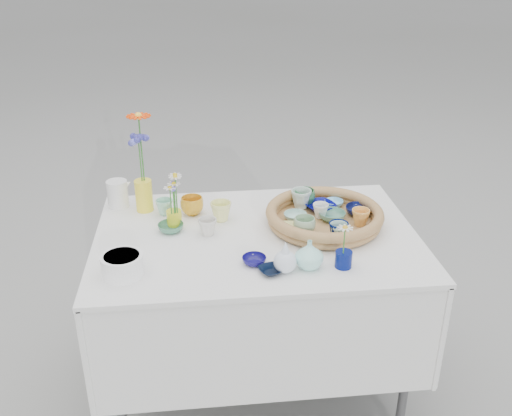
{
  "coord_description": "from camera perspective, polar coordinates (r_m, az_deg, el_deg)",
  "views": [
    {
      "loc": [
        -0.22,
        -1.96,
        1.82
      ],
      "look_at": [
        0.0,
        0.02,
        0.87
      ],
      "focal_mm": 40.0,
      "sensor_mm": 36.0,
      "label": 1
    }
  ],
  "objects": [
    {
      "name": "loose_ceramic_1",
      "position": [
        2.34,
        -3.52,
        -0.33
      ],
      "size": [
        0.11,
        0.11,
        0.08
      ],
      "primitive_type": "imported",
      "rotation": [
        0.0,
        0.0,
        -0.43
      ],
      "color": "#EEF08C",
      "rests_on": "display_table"
    },
    {
      "name": "bud_vase_paleblue",
      "position": [
        1.97,
        2.94,
        -4.85
      ],
      "size": [
        0.11,
        0.11,
        0.12
      ],
      "primitive_type": null,
      "rotation": [
        0.0,
        0.0,
        0.41
      ],
      "color": "silver",
      "rests_on": "display_table"
    },
    {
      "name": "tray_ceramic_3",
      "position": [
        2.33,
        7.6,
        -0.79
      ],
      "size": [
        0.12,
        0.12,
        0.03
      ],
      "primitive_type": "imported",
      "rotation": [
        0.0,
        0.0,
        0.08
      ],
      "color": "slate",
      "rests_on": "wicker_tray"
    },
    {
      "name": "tray_ceramic_7",
      "position": [
        2.33,
        6.47,
        -0.27
      ],
      "size": [
        0.07,
        0.07,
        0.06
      ],
      "primitive_type": "imported",
      "rotation": [
        0.0,
        0.0,
        0.08
      ],
      "color": "white",
      "rests_on": "wicker_tray"
    },
    {
      "name": "tray_ceramic_4",
      "position": [
        2.2,
        4.86,
        -1.78
      ],
      "size": [
        0.09,
        0.09,
        0.07
      ],
      "primitive_type": "imported",
      "rotation": [
        0.0,
        0.0,
        0.11
      ],
      "color": "#93B994",
      "rests_on": "wicker_tray"
    },
    {
      "name": "loose_ceramic_3",
      "position": [
        2.23,
        -4.86,
        -1.89
      ],
      "size": [
        0.08,
        0.08,
        0.07
      ],
      "primitive_type": "imported",
      "rotation": [
        0.0,
        0.0,
        0.11
      ],
      "color": "silver",
      "rests_on": "display_table"
    },
    {
      "name": "tray_ceramic_8",
      "position": [
        2.45,
        7.8,
        0.48
      ],
      "size": [
        0.08,
        0.08,
        0.02
      ],
      "primitive_type": "imported",
      "rotation": [
        0.0,
        0.0,
        -0.02
      ],
      "color": "#84D6FF",
      "rests_on": "wicker_tray"
    },
    {
      "name": "tray_ceramic_1",
      "position": [
        2.39,
        10.22,
        -0.24
      ],
      "size": [
        0.13,
        0.13,
        0.03
      ],
      "primitive_type": "imported",
      "rotation": [
        0.0,
        0.0,
        0.23
      ],
      "color": "#0E154A",
      "rests_on": "wicker_tray"
    },
    {
      "name": "tray_ceramic_0",
      "position": [
        2.4,
        6.43,
        0.13
      ],
      "size": [
        0.16,
        0.16,
        0.03
      ],
      "primitive_type": "imported",
      "rotation": [
        0.0,
        0.0,
        0.41
      ],
      "color": "#010365",
      "rests_on": "wicker_tray"
    },
    {
      "name": "gerbera",
      "position": [
        2.38,
        -11.39,
        5.8
      ],
      "size": [
        0.12,
        0.12,
        0.3
      ],
      "primitive_type": null,
      "rotation": [
        0.0,
        0.0,
        -0.03
      ],
      "color": "#FF3D02",
      "rests_on": "tall_vase_yellow"
    },
    {
      "name": "tray_ceramic_6",
      "position": [
        2.41,
        4.54,
        0.92
      ],
      "size": [
        0.09,
        0.09,
        0.08
      ],
      "primitive_type": "imported",
      "rotation": [
        0.0,
        0.0,
        -0.01
      ],
      "color": "#B2CCC0",
      "rests_on": "wicker_tray"
    },
    {
      "name": "loose_ceramic_6",
      "position": [
        1.99,
        1.51,
        -6.26
      ],
      "size": [
        0.11,
        0.11,
        0.02
      ],
      "primitive_type": "imported",
      "rotation": [
        0.0,
        0.0,
        0.37
      ],
      "color": "black",
      "rests_on": "display_table"
    },
    {
      "name": "display_table",
      "position": [
        2.69,
        0.05,
        -17.2
      ],
      "size": [
        1.26,
        0.86,
        0.77
      ],
      "primitive_type": null,
      "color": "silver",
      "rests_on": "ground"
    },
    {
      "name": "wicker_tray",
      "position": [
        2.31,
        6.84,
        -0.85
      ],
      "size": [
        0.47,
        0.47,
        0.08
      ],
      "primitive_type": null,
      "color": "#945B2F",
      "rests_on": "display_table"
    },
    {
      "name": "loose_ceramic_2",
      "position": [
        2.28,
        -8.51,
        -1.94
      ],
      "size": [
        0.13,
        0.13,
        0.03
      ],
      "primitive_type": "imported",
      "rotation": [
        0.0,
        0.0,
        0.42
      ],
      "color": "#3F785B",
      "rests_on": "display_table"
    },
    {
      "name": "daisy_posy",
      "position": [
        2.26,
        -8.2,
        1.41
      ],
      "size": [
        0.09,
        0.09,
        0.16
      ],
      "primitive_type": null,
      "rotation": [
        0.0,
        0.0,
        0.18
      ],
      "color": "silver",
      "rests_on": "daisy_cup"
    },
    {
      "name": "loose_ceramic_5",
      "position": [
        2.42,
        -9.14,
        0.1
      ],
      "size": [
        0.09,
        0.09,
        0.07
      ],
      "primitive_type": "imported",
      "rotation": [
        0.0,
        0.0,
        0.4
      ],
      "color": "#90D1B2",
      "rests_on": "display_table"
    },
    {
      "name": "tray_ceramic_5",
      "position": [
        2.31,
        3.95,
        -0.86
      ],
      "size": [
        0.12,
        0.12,
        0.03
      ],
      "primitive_type": "imported",
      "rotation": [
        0.0,
        0.0,
        0.33
      ],
      "color": "#A4D5C7",
      "rests_on": "wicker_tray"
    },
    {
      "name": "tall_vase_yellow",
      "position": [
        2.45,
        -11.14,
        1.24
      ],
      "size": [
        0.09,
        0.09,
        0.14
      ],
      "primitive_type": "cylinder",
      "rotation": [
        0.0,
        0.0,
        -0.32
      ],
      "color": "yellow",
      "rests_on": "display_table"
    },
    {
      "name": "bud_vase_cobalt",
      "position": [
        2.04,
        8.75,
        -5.09
      ],
      "size": [
        0.06,
        0.06,
        0.06
      ],
      "primitive_type": "cylinder",
      "rotation": [
        0.0,
        0.0,
        -0.05
      ],
      "color": "#040F58",
      "rests_on": "display_table"
    },
    {
      "name": "single_daisy",
      "position": [
        1.99,
        8.81,
        -3.25
      ],
      "size": [
        0.08,
        0.08,
        0.12
      ],
      "primitive_type": null,
      "rotation": [
        0.0,
        0.0,
        -0.39
      ],
      "color": "white",
      "rests_on": "bud_vase_cobalt"
    },
    {
      "name": "tray_ceramic_10",
      "position": [
        2.22,
        3.29,
        -2.1
      ],
      "size": [
        0.11,
        0.11,
        0.02
      ],
      "primitive_type": "imported",
      "rotation": [
        0.0,
        0.0,
        -0.12
      ],
      "color": "#DBDA79",
      "rests_on": "wicker_tray"
    },
    {
      "name": "loose_ceramic_4",
      "position": [
        2.04,
        -0.19,
        -5.26
      ],
      "size": [
        0.1,
        0.1,
        0.03
      ],
      "primitive_type": "imported",
      "rotation": [
        0.0,
        0.0,
        0.24
      ],
      "color": "#120D5A",
      "rests_on": "display_table"
    },
    {
      "name": "loose_ceramic_0",
      "position": [
        2.4,
        -6.42,
        0.24
      ],
      "size": [
        0.11,
        0.11,
        0.08
      ],
      "primitive_type": "imported",
      "rotation": [
        0.0,
        0.0,
        0.16
      ],
      "color": "gold",
      "rests_on": "display_table"
    },
    {
      "name": "white_pitcher",
      "position": [
        2.51,
        -13.67,
        1.37
      ],
      "size": [
        0.14,
        0.11,
        0.12
      ],
      "primitive_type": null,
      "rotation": [
        0.0,
        0.0,
        0.18
      ],
      "color": "white",
      "rests_on": "display_table"
    },
    {
      "name": "tray_ceramic_2",
      "position": [
        2.29,
        10.41,
        -0.92
      ],
      "size": [
        0.09,
        0.09,
        0.07
      ],
      "primitive_type": "imported",
      "rotation": [
        0.0,
        0.0,
        0.35
      ],
      "color": "#EDA74B",
      "rests_on": "wicker_tray"
    },
    {
      "name": "tray_ceramic_11",
      "position": [
        2.17,
        8.28,
        -2.39
      ],
      "size": [
        0.09,
        0.09,
        0.07
      ],
      "primitive_type": "imported",
      "rotation": [
        0.0,
        0.0,
        0.26
      ],
      "color": "#A7D6C1",
      "rests_on": "wicker_tray"
    },
    {
      "name": "daisy_cup",
      "position": [
        2.32,
        -8.18,
        -1.01
      ],
      "size": [
        0.07,
        0.07,
        0.07
      ],
      "primitive_type": "cylinder",
      "rotation": [
        0.0,
        0.0,
        0.08
      ],
      "color": "yellow",
      "rests_on": "display_table"
    },
    {
      "name": "hydrangea",
      "position": [
        2.39,
        -11.49,
        4.57
      ],
      "size": [
        0.08,
        0.08,
        0.24
      ],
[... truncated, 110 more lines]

